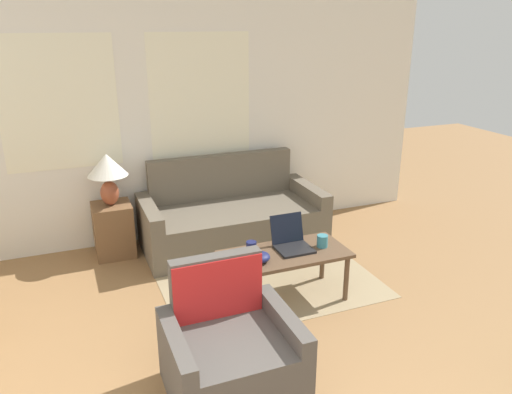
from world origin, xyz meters
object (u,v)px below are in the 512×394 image
coffee_table (285,258)px  snack_bowl (259,257)px  table_lamp (107,170)px  laptop (291,241)px  armchair (230,353)px  cup_navy (322,241)px  couch (231,219)px  cup_yellow (251,247)px  tv_remote (236,255)px

coffee_table → snack_bowl: 0.29m
table_lamp → laptop: (1.35, -1.40, -0.40)m
armchair → laptop: 1.32m
laptop → cup_navy: 0.27m
couch → table_lamp: bearing=172.5°
cup_navy → snack_bowl: 0.62m
laptop → cup_yellow: (-0.36, 0.04, -0.01)m
coffee_table → cup_navy: bearing=-2.2°
cup_navy → snack_bowl: cup_navy is taller
armchair → coffee_table: armchair is taller
armchair → cup_yellow: bearing=61.4°
laptop → tv_remote: laptop is taller
armchair → cup_navy: size_ratio=7.95×
snack_bowl → tv_remote: size_ratio=1.19×
couch → cup_navy: 1.39m
snack_bowl → tv_remote: (-0.15, 0.16, -0.03)m
laptop → armchair: bearing=-133.5°
cup_navy → coffee_table: bearing=177.8°
table_lamp → tv_remote: bearing=-58.4°
table_lamp → cup_navy: table_lamp is taller
table_lamp → snack_bowl: table_lamp is taller
couch → armchair: (-0.77, -2.18, -0.01)m
armchair → cup_navy: bearing=36.7°
coffee_table → snack_bowl: (-0.26, -0.07, 0.09)m
coffee_table → laptop: size_ratio=3.33×
armchair → snack_bowl: armchair is taller
snack_bowl → tv_remote: snack_bowl is taller
armchair → laptop: bearing=46.5°
cup_yellow → tv_remote: bearing=-172.1°
armchair → snack_bowl: 0.99m
couch → snack_bowl: size_ratio=10.65×
laptop → tv_remote: size_ratio=2.16×
snack_bowl → laptop: bearing=21.5°
coffee_table → laptop: 0.16m
laptop → snack_bowl: (-0.36, -0.14, -0.02)m
table_lamp → cup_navy: (1.61, -1.48, -0.41)m
cup_navy → couch: bearing=106.2°
tv_remote → table_lamp: bearing=121.6°
table_lamp → tv_remote: 1.68m
coffee_table → cup_navy: cup_navy is taller
couch → cup_navy: bearing=-73.8°
armchair → laptop: armchair is taller
armchair → table_lamp: table_lamp is taller
coffee_table → tv_remote: 0.42m
laptop → snack_bowl: size_ratio=1.82×
coffee_table → table_lamp: bearing=130.6°
cup_navy → cup_yellow: (-0.61, 0.13, -0.00)m
cup_navy → tv_remote: cup_navy is taller
table_lamp → cup_yellow: bearing=-53.7°
couch → tv_remote: bearing=-107.3°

